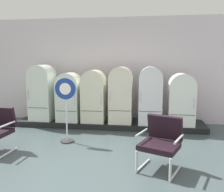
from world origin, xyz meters
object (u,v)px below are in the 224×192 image
at_px(refrigerator_1, 69,95).
at_px(sign_stand, 66,111).
at_px(refrigerator_0, 43,91).
at_px(refrigerator_3, 121,93).
at_px(armchair_right, 161,140).
at_px(refrigerator_2, 94,95).
at_px(refrigerator_4, 150,94).
at_px(refrigerator_5, 181,98).

bearing_deg(refrigerator_1, sign_stand, -74.91).
distance_m(refrigerator_0, refrigerator_3, 2.27).
xyz_separation_m(armchair_right, sign_stand, (-2.03, 1.07, 0.22)).
distance_m(refrigerator_0, refrigerator_1, 0.81).
height_order(refrigerator_3, sign_stand, refrigerator_3).
xyz_separation_m(refrigerator_1, refrigerator_2, (0.72, -0.04, 0.04)).
bearing_deg(refrigerator_1, armchair_right, -45.21).
height_order(refrigerator_4, armchair_right, refrigerator_4).
xyz_separation_m(refrigerator_4, sign_stand, (-1.90, -1.31, -0.24)).
bearing_deg(refrigerator_2, refrigerator_0, 178.26).
bearing_deg(armchair_right, refrigerator_5, 74.35).
height_order(refrigerator_0, refrigerator_5, refrigerator_0).
bearing_deg(refrigerator_4, refrigerator_5, 0.73).
bearing_deg(refrigerator_5, refrigerator_0, 179.52).
bearing_deg(sign_stand, refrigerator_1, 105.09).
relative_size(armchair_right, sign_stand, 0.62).
relative_size(refrigerator_2, refrigerator_5, 1.06).
height_order(refrigerator_0, armchair_right, refrigerator_0).
distance_m(refrigerator_2, refrigerator_3, 0.75).
height_order(refrigerator_0, refrigerator_3, refrigerator_0).
bearing_deg(refrigerator_0, refrigerator_5, -0.48).
bearing_deg(refrigerator_2, armchair_right, -54.73).
bearing_deg(refrigerator_0, refrigerator_4, -0.79).
height_order(refrigerator_2, refrigerator_3, refrigerator_3).
distance_m(refrigerator_0, armchair_right, 4.03).
relative_size(refrigerator_0, sign_stand, 1.08).
xyz_separation_m(refrigerator_0, refrigerator_1, (0.80, -0.00, -0.12)).
height_order(refrigerator_0, sign_stand, refrigerator_0).
height_order(refrigerator_1, sign_stand, refrigerator_1).
bearing_deg(refrigerator_3, armchair_right, -68.79).
xyz_separation_m(refrigerator_0, refrigerator_2, (1.52, -0.05, -0.08)).
distance_m(refrigerator_5, armchair_right, 2.50).
bearing_deg(armchair_right, sign_stand, 152.29).
bearing_deg(refrigerator_2, refrigerator_4, 0.14).
bearing_deg(armchair_right, refrigerator_0, 142.88).
bearing_deg(refrigerator_0, refrigerator_3, -0.63).
height_order(refrigerator_3, refrigerator_4, refrigerator_4).
relative_size(refrigerator_3, refrigerator_4, 0.99).
relative_size(refrigerator_2, sign_stand, 0.98).
xyz_separation_m(refrigerator_3, sign_stand, (-1.10, -1.32, -0.23)).
xyz_separation_m(refrigerator_2, refrigerator_5, (2.34, 0.01, -0.05)).
distance_m(refrigerator_0, sign_stand, 1.80).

